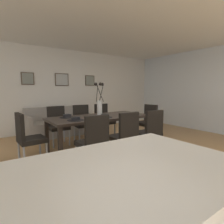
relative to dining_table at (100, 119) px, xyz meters
name	(u,v)px	position (x,y,z in m)	size (l,w,h in m)	color
ground_plane	(126,160)	(0.06, -0.85, -0.67)	(9.00, 9.00, 0.00)	#A87A47
back_wall_panel	(63,90)	(0.06, 2.40, 0.63)	(9.00, 0.10, 2.60)	white
side_window_wall	(209,90)	(3.71, -0.45, 0.63)	(0.10, 6.30, 2.60)	white
ceiling_panel	(114,20)	(0.06, -0.45, 1.97)	(9.00, 7.20, 0.08)	white
dining_table	(100,119)	(0.00, 0.00, 0.00)	(2.20, 0.97, 0.74)	black
dining_chair_near_left	(94,139)	(-0.63, -0.86, -0.16)	(0.45, 0.45, 0.92)	black
dining_chair_near_right	(58,123)	(-0.65, 0.90, -0.16)	(0.45, 0.45, 0.92)	black
dining_chair_far_left	(125,134)	(0.03, -0.86, -0.16)	(0.44, 0.44, 0.92)	black
dining_chair_far_right	(83,121)	(0.01, 0.89, -0.16)	(0.47, 0.47, 0.92)	black
dining_chair_mid_left	(150,130)	(0.64, -0.90, -0.16)	(0.46, 0.46, 0.92)	black
dining_chair_mid_right	(103,119)	(0.66, 0.89, -0.16)	(0.47, 0.47, 0.92)	black
dining_chair_head_west	(27,136)	(-1.48, 0.02, -0.16)	(0.47, 0.47, 0.92)	black
dining_chair_head_east	(148,120)	(1.52, 0.02, -0.16)	(0.46, 0.46, 0.92)	black
centerpiece_vase	(100,103)	(0.00, 0.00, 0.35)	(0.21, 0.23, 0.73)	silver
placemat_near_left	(76,120)	(-0.66, -0.22, 0.07)	(0.32, 0.32, 0.01)	black
bowl_near_left	(76,118)	(-0.66, -0.22, 0.11)	(0.17, 0.17, 0.07)	black
placemat_near_right	(67,117)	(-0.66, 0.22, 0.07)	(0.32, 0.32, 0.01)	black
bowl_near_right	(67,116)	(-0.66, 0.22, 0.11)	(0.17, 0.17, 0.07)	black
placemat_far_left	(105,117)	(0.00, -0.22, 0.07)	(0.32, 0.32, 0.01)	black
bowl_far_left	(105,115)	(0.00, -0.22, 0.11)	(0.17, 0.17, 0.07)	black
sofa	(57,125)	(-0.35, 1.85, -0.39)	(1.71, 0.84, 0.80)	gray
framed_picture_left	(28,79)	(-1.01, 2.33, 0.97)	(0.35, 0.03, 0.36)	#473828
framed_picture_center	(62,80)	(0.00, 2.33, 0.97)	(0.43, 0.03, 0.40)	#473828
framed_picture_right	(90,81)	(1.01, 2.33, 0.97)	(0.35, 0.03, 0.35)	#473828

